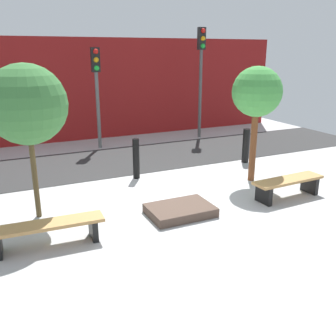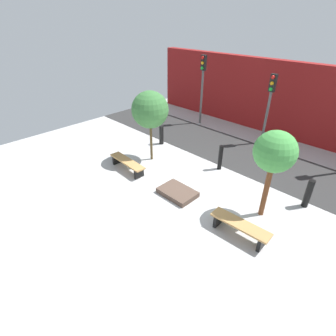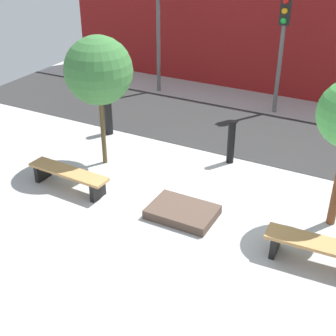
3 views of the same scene
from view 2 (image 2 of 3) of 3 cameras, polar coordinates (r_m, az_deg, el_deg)
name	(u,v)px [view 2 (image 2 of 3)]	position (r m, az deg, el deg)	size (l,w,h in m)	color
ground_plane	(185,190)	(9.73, 3.71, -4.76)	(18.00, 18.00, 0.00)	#AEAEAE
road_strip	(242,155)	(12.57, 15.75, 2.83)	(18.00, 3.07, 0.01)	#2E2E2E
building_facade	(284,100)	(14.93, 23.88, 13.44)	(16.20, 0.50, 3.69)	maroon
bench_left	(127,163)	(10.88, -8.85, 1.04)	(1.94, 0.51, 0.44)	black
bench_right	(240,227)	(8.00, 15.37, -12.22)	(1.78, 0.54, 0.46)	black
planter_bed	(177,192)	(9.43, 2.08, -5.32)	(1.31, 0.92, 0.19)	#4E3C32
tree_behind_left_bench	(150,110)	(10.86, -3.93, 12.50)	(1.51, 1.51, 3.02)	#4F3F24
tree_behind_right_bench	(275,153)	(7.99, 22.23, 3.10)	(1.22, 1.22, 2.88)	brown
bollard_far_left	(161,135)	(12.98, -1.46, 7.24)	(0.22, 0.22, 0.95)	black
bollard_left	(220,158)	(10.94, 11.32, 2.24)	(0.18, 0.18, 1.06)	black
bollard_center	(308,194)	(9.81, 28.20, -4.93)	(0.21, 0.21, 1.03)	black
traffic_light_west	(203,78)	(15.22, 7.53, 18.88)	(0.28, 0.27, 3.75)	#585858
traffic_light_mid_west	(270,97)	(13.30, 21.33, 14.20)	(0.28, 0.27, 3.33)	#5E5E5E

